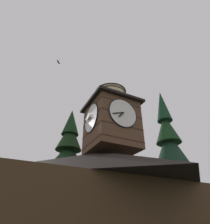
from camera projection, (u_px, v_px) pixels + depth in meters
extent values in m
pyramid|color=black|center=(103.00, 170.00, 15.50)|extent=(15.80, 12.59, 3.15)
cube|color=brown|center=(112.00, 128.00, 17.64)|extent=(4.11, 4.11, 4.66)
cube|color=#3C291C|center=(112.00, 147.00, 16.74)|extent=(4.15, 4.15, 0.10)
cube|color=#3C291C|center=(112.00, 134.00, 17.34)|extent=(4.15, 4.15, 0.10)
cube|color=#3C291C|center=(111.00, 123.00, 17.93)|extent=(4.15, 4.15, 0.10)
cube|color=#3C291C|center=(111.00, 113.00, 18.52)|extent=(4.15, 4.15, 0.10)
cylinder|color=white|center=(123.00, 113.00, 16.35)|extent=(2.73, 0.10, 2.73)
torus|color=black|center=(123.00, 113.00, 16.33)|extent=(2.83, 0.10, 2.83)
cube|color=black|center=(121.00, 114.00, 16.05)|extent=(0.55, 0.04, 0.58)
cube|color=black|center=(118.00, 113.00, 15.97)|extent=(1.08, 0.04, 0.44)
sphere|color=black|center=(124.00, 112.00, 16.26)|extent=(0.10, 0.10, 0.10)
cylinder|color=white|center=(91.00, 118.00, 17.13)|extent=(0.10, 2.73, 2.73)
torus|color=black|center=(91.00, 118.00, 17.12)|extent=(0.10, 2.83, 2.83)
cube|color=black|center=(89.00, 119.00, 17.37)|extent=(0.04, 0.69, 0.19)
cube|color=black|center=(88.00, 119.00, 17.59)|extent=(0.04, 1.09, 0.43)
sphere|color=black|center=(90.00, 118.00, 17.09)|extent=(0.10, 0.10, 0.10)
cube|color=black|center=(111.00, 106.00, 18.89)|extent=(4.81, 4.81, 0.25)
cylinder|color=#D1BC84|center=(111.00, 99.00, 19.36)|extent=(2.90, 2.90, 1.60)
cylinder|color=#2D2319|center=(111.00, 103.00, 19.09)|extent=(2.96, 2.96, 0.10)
cylinder|color=#2D2319|center=(111.00, 99.00, 19.36)|extent=(2.96, 2.96, 0.10)
cylinder|color=#2D2319|center=(111.00, 94.00, 19.63)|extent=(2.96, 2.96, 0.10)
cone|color=#384251|center=(111.00, 89.00, 20.02)|extent=(3.20, 3.20, 1.00)
sphere|color=#384251|center=(111.00, 84.00, 20.32)|extent=(0.16, 0.16, 0.16)
cone|color=black|center=(62.00, 208.00, 18.06)|extent=(6.53, 6.53, 3.34)
cone|color=black|center=(64.00, 189.00, 18.94)|extent=(5.63, 5.63, 3.09)
cone|color=black|center=(66.00, 172.00, 19.78)|extent=(4.72, 4.72, 2.68)
cone|color=black|center=(68.00, 155.00, 20.72)|extent=(3.82, 3.82, 2.62)
cone|color=black|center=(70.00, 136.00, 21.86)|extent=(2.91, 2.91, 3.39)
cone|color=black|center=(71.00, 122.00, 22.79)|extent=(2.01, 2.01, 3.33)
cone|color=#173E22|center=(180.00, 202.00, 20.61)|extent=(6.61, 6.61, 5.50)
cone|color=#193D1B|center=(175.00, 176.00, 21.99)|extent=(5.46, 5.46, 4.59)
cone|color=#173322|center=(170.00, 148.00, 23.69)|extent=(4.32, 4.32, 4.93)
cone|color=#17391A|center=(166.00, 128.00, 25.12)|extent=(3.17, 3.17, 4.21)
cone|color=#153A22|center=(162.00, 106.00, 26.91)|extent=(2.03, 2.03, 4.89)
sphere|color=silver|center=(93.00, 175.00, 46.30)|extent=(2.19, 2.19, 2.19)
ellipsoid|color=black|center=(58.00, 62.00, 23.19)|extent=(0.23, 0.21, 0.11)
cube|color=black|center=(58.00, 61.00, 23.05)|extent=(0.32, 0.35, 0.09)
cube|color=black|center=(59.00, 63.00, 23.33)|extent=(0.32, 0.35, 0.09)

